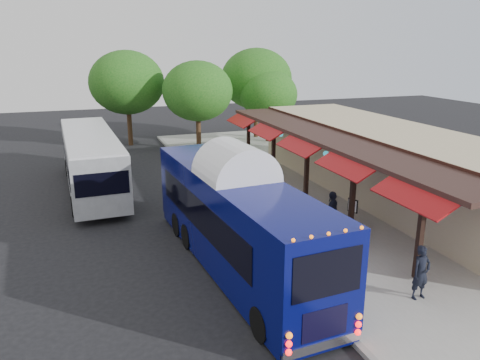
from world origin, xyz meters
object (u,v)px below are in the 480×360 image
object	(u,v)px
ped_b	(302,217)
sign_board	(353,207)
coach_bus	(236,216)
ped_d	(226,154)
city_bus	(91,159)
ped_a	(421,272)
ped_c	(332,213)

from	to	relation	value
ped_b	sign_board	xyz separation A→B (m)	(2.85, 0.81, -0.19)
coach_bus	ped_d	size ratio (longest dim) A/B	6.32
ped_b	sign_board	size ratio (longest dim) A/B	1.70
city_bus	ped_b	xyz separation A→B (m)	(7.53, -10.22, -0.63)
ped_a	sign_board	xyz separation A→B (m)	(1.48, 6.10, -0.11)
coach_bus	city_bus	world-z (taller)	coach_bus
ped_a	ped_d	xyz separation A→B (m)	(-0.81, 16.92, 0.04)
ped_d	ped_b	bearing A→B (deg)	103.36
ped_b	ped_c	size ratio (longest dim) A/B	1.02
ped_a	ped_c	size ratio (longest dim) A/B	0.92
ped_a	sign_board	world-z (taller)	ped_a
ped_d	coach_bus	bearing A→B (deg)	89.94
coach_bus	city_bus	xyz separation A→B (m)	(-4.38, 11.39, -0.21)
city_bus	ped_a	distance (m)	17.91
ped_c	ped_d	xyz separation A→B (m)	(-0.79, 11.64, -0.03)
ped_a	ped_c	bearing A→B (deg)	85.54
coach_bus	ped_b	world-z (taller)	coach_bus
coach_bus	ped_a	xyz separation A→B (m)	(4.53, -4.12, -0.92)
city_bus	ped_c	distance (m)	13.58
coach_bus	sign_board	distance (m)	6.41
coach_bus	ped_c	size ratio (longest dim) A/B	6.11
ped_a	coach_bus	bearing A→B (deg)	133.02
sign_board	city_bus	bearing A→B (deg)	118.15
ped_a	ped_b	distance (m)	5.47
ped_a	city_bus	bearing A→B (deg)	115.21
ped_b	city_bus	bearing A→B (deg)	-48.14
sign_board	ped_c	bearing A→B (deg)	-170.80
ped_c	ped_a	bearing A→B (deg)	45.83
city_bus	sign_board	distance (m)	14.04
ped_a	ped_c	world-z (taller)	ped_c
city_bus	ped_d	distance (m)	8.24
ped_c	ped_b	bearing A→B (deg)	-45.13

